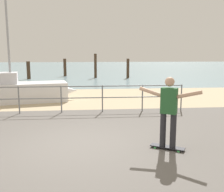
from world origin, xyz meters
name	(u,v)px	position (x,y,z in m)	size (l,w,h in m)	color
ground_plane	(74,162)	(0.00, -1.00, 0.00)	(24.00, 10.00, 0.04)	#605B56
beach_strip	(82,98)	(0.00, 7.00, 0.00)	(24.00, 6.00, 0.04)	tan
sea_surface	(86,68)	(0.00, 35.00, 0.00)	(72.00, 50.00, 0.04)	#75939E
railing_fence	(40,95)	(-1.48, 3.60, 0.70)	(10.99, 0.05, 1.05)	slate
sailboat	(22,91)	(-2.74, 6.03, 0.52)	(5.07, 2.24, 5.29)	silver
skateboard	(167,147)	(2.18, -0.49, 0.07)	(0.79, 0.59, 0.08)	black
skateboarder	(169,108)	(2.18, -0.49, 1.02)	(1.28, 0.83, 1.65)	#26262B
groyne_post_1	(28,70)	(-4.85, 17.03, 0.78)	(0.31, 0.31, 1.55)	#422D1E
groyne_post_2	(65,68)	(-1.92, 19.56, 0.86)	(0.29, 0.29, 1.73)	#422D1E
groyne_post_3	(95,66)	(1.01, 17.57, 1.10)	(0.24, 0.24, 2.21)	#422D1E
groyne_post_4	(128,68)	(3.94, 17.17, 0.88)	(0.25, 0.25, 1.76)	#422D1E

